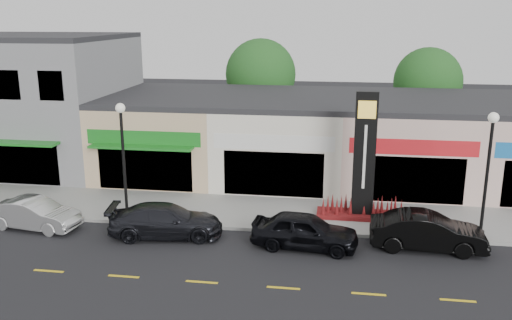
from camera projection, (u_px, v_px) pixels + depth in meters
The scene contains 16 objects.
ground at pixel (291, 253), 22.23m from camera, with size 120.00×120.00×0.00m, color black.
sidewalk at pixel (298, 214), 26.37m from camera, with size 52.00×4.30×0.15m, color gray.
curb at pixel (295, 232), 24.22m from camera, with size 52.00×0.20×0.15m, color gray.
building_grey_2story at pixel (27, 101), 34.69m from camera, with size 12.00×10.95×8.30m.
shop_beige at pixel (171, 132), 33.78m from camera, with size 7.00×10.85×4.80m.
shop_cream at pixel (283, 135), 32.79m from camera, with size 7.00×10.01×4.80m.
shop_pink_w at pixel (401, 139), 31.79m from camera, with size 7.00×10.01×4.80m.
tree_rear_west at pixel (261, 74), 40.08m from camera, with size 5.20×5.20×7.83m.
tree_rear_mid at pixel (428, 81), 38.46m from camera, with size 4.80×4.80×7.29m.
lamp_west_near at pixel (123, 149), 24.86m from camera, with size 0.44×0.44×5.47m.
lamp_east_near at pixel (488, 163), 22.58m from camera, with size 0.44×0.44×5.47m.
pylon_sign at pixel (363, 174), 25.23m from camera, with size 4.20×1.30×6.00m.
car_white_van at pixel (34, 214), 24.63m from camera, with size 4.22×1.47×1.39m, color silver.
car_dark_sedan at pixel (166, 221), 23.76m from camera, with size 4.96×2.02×1.44m, color black.
car_black_sedan at pixel (305, 231), 22.56m from camera, with size 4.45×1.79×1.51m, color black.
car_black_conv at pixel (428, 232), 22.41m from camera, with size 4.69×1.64×1.55m, color black.
Camera 1 is at (1.61, -20.47, 9.45)m, focal length 38.00 mm.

